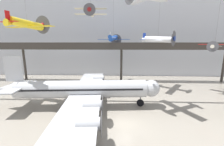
{
  "coord_description": "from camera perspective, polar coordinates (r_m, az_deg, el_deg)",
  "views": [
    {
      "loc": [
        -0.81,
        -19.64,
        11.55
      ],
      "look_at": [
        -2.07,
        8.51,
        5.76
      ],
      "focal_mm": 24.0,
      "sensor_mm": 36.0,
      "label": 1
    }
  ],
  "objects": [
    {
      "name": "airliner_silver_main",
      "position": [
        27.25,
        -11.67,
        -6.17
      ],
      "size": [
        28.61,
        32.52,
        9.3
      ],
      "rotation": [
        0.0,
        0.0,
        0.08
      ],
      "color": "#B7BABF",
      "rests_on": "ground"
    },
    {
      "name": "suspended_plane_red_highwing",
      "position": [
        41.12,
        34.46,
        8.51
      ],
      "size": [
        5.54,
        5.32,
        13.45
      ],
      "rotation": [
        0.0,
        0.0,
        4.02
      ],
      "color": "red"
    },
    {
      "name": "ground_plane",
      "position": [
        22.8,
        4.5,
        -18.87
      ],
      "size": [
        260.0,
        260.0,
        0.0
      ],
      "primitive_type": "plane",
      "color": "gray"
    },
    {
      "name": "suspended_plane_yellow_lowwing",
      "position": [
        31.88,
        -29.54,
        15.83
      ],
      "size": [
        9.91,
        8.3,
        9.96
      ],
      "rotation": [
        0.0,
        0.0,
        1.3
      ],
      "color": "yellow"
    },
    {
      "name": "suspended_plane_blue_trainer",
      "position": [
        43.68,
        0.52,
        13.11
      ],
      "size": [
        9.28,
        7.69,
        12.4
      ],
      "rotation": [
        0.0,
        0.0,
        1.36
      ],
      "color": "#1E4CAD"
    },
    {
      "name": "mezzanine_walkway",
      "position": [
        44.25,
        3.66,
        9.31
      ],
      "size": [
        110.0,
        3.2,
        11.52
      ],
      "color": "#38332D",
      "rests_on": "ground"
    },
    {
      "name": "hangar_back_wall",
      "position": [
        53.45,
        3.54,
        14.48
      ],
      "size": [
        140.0,
        3.0,
        28.5
      ],
      "color": "silver",
      "rests_on": "ground"
    },
    {
      "name": "suspended_plane_white_twin",
      "position": [
        38.4,
        17.05,
        12.12
      ],
      "size": [
        8.23,
        8.95,
        12.43
      ],
      "rotation": [
        0.0,
        0.0,
        5.68
      ],
      "color": "silver"
    },
    {
      "name": "suspended_plane_cream_biplane",
      "position": [
        34.6,
        -8.0,
        21.91
      ],
      "size": [
        6.76,
        5.51,
        6.67
      ],
      "rotation": [
        0.0,
        0.0,
        4.77
      ],
      "color": "beige"
    }
  ]
}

